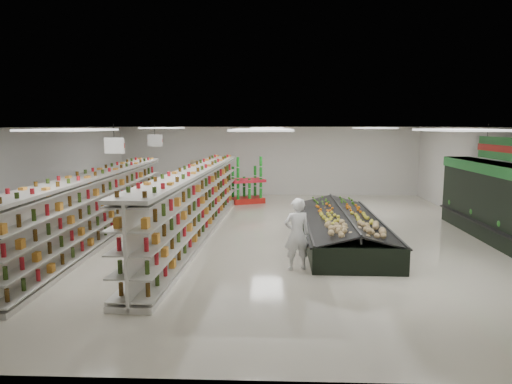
{
  "coord_description": "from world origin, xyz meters",
  "views": [
    {
      "loc": [
        0.23,
        -13.44,
        3.25
      ],
      "look_at": [
        -0.3,
        0.41,
        1.23
      ],
      "focal_mm": 32.0,
      "sensor_mm": 36.0,
      "label": 1
    }
  ],
  "objects_px": {
    "gondola_center": "(196,205)",
    "produce_island": "(342,227)",
    "soda_endcap": "(247,182)",
    "shopper_background": "(195,183)",
    "gondola_left": "(99,209)",
    "shopper_main": "(297,234)"
  },
  "relations": [
    {
      "from": "produce_island",
      "to": "gondola_left",
      "type": "bearing_deg",
      "value": -179.8
    },
    {
      "from": "shopper_main",
      "to": "soda_endcap",
      "type": "bearing_deg",
      "value": -95.36
    },
    {
      "from": "soda_endcap",
      "to": "shopper_background",
      "type": "xyz_separation_m",
      "value": [
        -2.07,
        -0.68,
        0.07
      ]
    },
    {
      "from": "gondola_center",
      "to": "produce_island",
      "type": "relative_size",
      "value": 1.88
    },
    {
      "from": "gondola_center",
      "to": "produce_island",
      "type": "distance_m",
      "value": 4.28
    },
    {
      "from": "shopper_background",
      "to": "gondola_left",
      "type": "bearing_deg",
      "value": 162.59
    },
    {
      "from": "gondola_left",
      "to": "soda_endcap",
      "type": "bearing_deg",
      "value": 58.2
    },
    {
      "from": "soda_endcap",
      "to": "shopper_background",
      "type": "height_order",
      "value": "shopper_background"
    },
    {
      "from": "gondola_center",
      "to": "gondola_left",
      "type": "bearing_deg",
      "value": -166.67
    },
    {
      "from": "gondola_left",
      "to": "produce_island",
      "type": "relative_size",
      "value": 1.82
    },
    {
      "from": "gondola_left",
      "to": "shopper_main",
      "type": "xyz_separation_m",
      "value": [
        5.52,
        -2.61,
        -0.06
      ]
    },
    {
      "from": "soda_endcap",
      "to": "gondola_center",
      "type": "bearing_deg",
      "value": -101.03
    },
    {
      "from": "gondola_center",
      "to": "soda_endcap",
      "type": "distance_m",
      "value": 6.03
    },
    {
      "from": "shopper_main",
      "to": "shopper_background",
      "type": "relative_size",
      "value": 0.88
    },
    {
      "from": "gondola_left",
      "to": "shopper_background",
      "type": "bearing_deg",
      "value": 71.91
    },
    {
      "from": "gondola_left",
      "to": "shopper_background",
      "type": "height_order",
      "value": "gondola_left"
    },
    {
      "from": "gondola_left",
      "to": "shopper_main",
      "type": "relative_size",
      "value": 6.76
    },
    {
      "from": "gondola_left",
      "to": "gondola_center",
      "type": "xyz_separation_m",
      "value": [
        2.7,
        0.52,
        0.03
      ]
    },
    {
      "from": "shopper_main",
      "to": "gondola_center",
      "type": "bearing_deg",
      "value": -63.78
    },
    {
      "from": "soda_endcap",
      "to": "shopper_background",
      "type": "bearing_deg",
      "value": -161.91
    },
    {
      "from": "gondola_left",
      "to": "shopper_background",
      "type": "distance_m",
      "value": 6.04
    },
    {
      "from": "gondola_left",
      "to": "shopper_background",
      "type": "relative_size",
      "value": 5.95
    }
  ]
}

